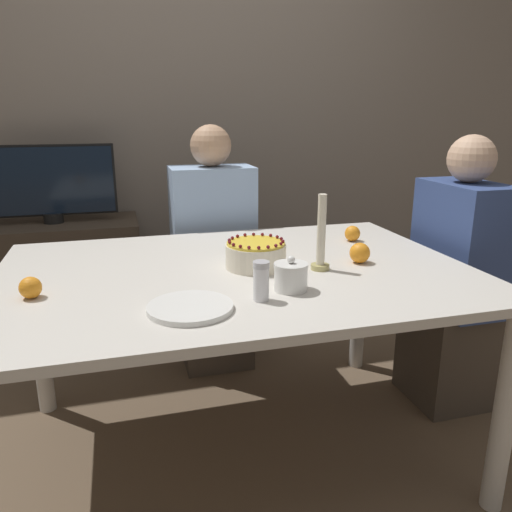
{
  "coord_description": "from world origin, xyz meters",
  "views": [
    {
      "loc": [
        -0.38,
        -1.62,
        1.28
      ],
      "look_at": [
        0.07,
        -0.0,
        0.79
      ],
      "focal_mm": 35.0,
      "sensor_mm": 36.0,
      "label": 1
    }
  ],
  "objects_px": {
    "sugar_shaker": "(262,281)",
    "tv_monitor": "(50,182)",
    "sugar_bowl": "(291,276)",
    "person_man_blue_shirt": "(214,265)",
    "candle": "(321,240)",
    "person_woman_floral": "(456,292)",
    "cake": "(256,255)"
  },
  "relations": [
    {
      "from": "person_man_blue_shirt",
      "to": "tv_monitor",
      "type": "xyz_separation_m",
      "value": [
        -0.78,
        0.38,
        0.39
      ]
    },
    {
      "from": "sugar_shaker",
      "to": "person_woman_floral",
      "type": "xyz_separation_m",
      "value": [
        1.01,
        0.43,
        -0.29
      ]
    },
    {
      "from": "tv_monitor",
      "to": "candle",
      "type": "bearing_deg",
      "value": -50.98
    },
    {
      "from": "person_woman_floral",
      "to": "tv_monitor",
      "type": "xyz_separation_m",
      "value": [
        -1.73,
        1.02,
        0.41
      ]
    },
    {
      "from": "sugar_shaker",
      "to": "tv_monitor",
      "type": "xyz_separation_m",
      "value": [
        -0.72,
        1.45,
        0.12
      ]
    },
    {
      "from": "person_woman_floral",
      "to": "tv_monitor",
      "type": "height_order",
      "value": "person_woman_floral"
    },
    {
      "from": "cake",
      "to": "sugar_bowl",
      "type": "height_order",
      "value": "sugar_bowl"
    },
    {
      "from": "cake",
      "to": "tv_monitor",
      "type": "xyz_separation_m",
      "value": [
        -0.79,
        1.15,
        0.13
      ]
    },
    {
      "from": "cake",
      "to": "person_woman_floral",
      "type": "relative_size",
      "value": 0.18
    },
    {
      "from": "person_man_blue_shirt",
      "to": "person_woman_floral",
      "type": "relative_size",
      "value": 1.02
    },
    {
      "from": "tv_monitor",
      "to": "person_woman_floral",
      "type": "bearing_deg",
      "value": -30.68
    },
    {
      "from": "sugar_bowl",
      "to": "sugar_shaker",
      "type": "xyz_separation_m",
      "value": [
        -0.11,
        -0.06,
        0.02
      ]
    },
    {
      "from": "sugar_bowl",
      "to": "cake",
      "type": "bearing_deg",
      "value": 99.2
    },
    {
      "from": "person_woman_floral",
      "to": "tv_monitor",
      "type": "distance_m",
      "value": 2.05
    },
    {
      "from": "candle",
      "to": "person_woman_floral",
      "type": "distance_m",
      "value": 0.83
    },
    {
      "from": "sugar_bowl",
      "to": "candle",
      "type": "bearing_deg",
      "value": 45.2
    },
    {
      "from": "sugar_bowl",
      "to": "sugar_shaker",
      "type": "relative_size",
      "value": 0.93
    },
    {
      "from": "sugar_bowl",
      "to": "candle",
      "type": "height_order",
      "value": "candle"
    },
    {
      "from": "cake",
      "to": "sugar_shaker",
      "type": "distance_m",
      "value": 0.32
    },
    {
      "from": "sugar_shaker",
      "to": "candle",
      "type": "relative_size",
      "value": 0.45
    },
    {
      "from": "cake",
      "to": "person_man_blue_shirt",
      "type": "bearing_deg",
      "value": 90.77
    },
    {
      "from": "cake",
      "to": "tv_monitor",
      "type": "relative_size",
      "value": 0.32
    },
    {
      "from": "sugar_bowl",
      "to": "person_man_blue_shirt",
      "type": "height_order",
      "value": "person_man_blue_shirt"
    },
    {
      "from": "cake",
      "to": "sugar_shaker",
      "type": "xyz_separation_m",
      "value": [
        -0.07,
        -0.31,
        0.01
      ]
    },
    {
      "from": "sugar_bowl",
      "to": "person_man_blue_shirt",
      "type": "bearing_deg",
      "value": 92.87
    },
    {
      "from": "sugar_shaker",
      "to": "person_woman_floral",
      "type": "relative_size",
      "value": 0.1
    },
    {
      "from": "cake",
      "to": "sugar_shaker",
      "type": "height_order",
      "value": "sugar_shaker"
    },
    {
      "from": "person_woman_floral",
      "to": "sugar_bowl",
      "type": "bearing_deg",
      "value": 112.51
    },
    {
      "from": "sugar_bowl",
      "to": "person_woman_floral",
      "type": "height_order",
      "value": "person_woman_floral"
    },
    {
      "from": "sugar_shaker",
      "to": "person_woman_floral",
      "type": "bearing_deg",
      "value": 23.18
    },
    {
      "from": "candle",
      "to": "tv_monitor",
      "type": "height_order",
      "value": "tv_monitor"
    },
    {
      "from": "sugar_bowl",
      "to": "tv_monitor",
      "type": "relative_size",
      "value": 0.17
    }
  ]
}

